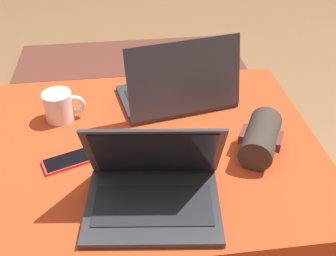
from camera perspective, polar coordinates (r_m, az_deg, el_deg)
ground_plane at (r=1.49m, az=-2.72°, el=-16.24°), size 14.00×14.00×0.00m
ottoman at (r=1.31m, az=-3.02°, el=-10.09°), size 1.02×0.80×0.47m
laptop_near at (r=0.95m, az=-1.95°, el=-8.62°), size 0.35×0.27×0.23m
laptop_far at (r=1.30m, az=1.50°, el=5.54°), size 0.40×0.30×0.24m
cell_phone at (r=1.12m, az=-13.91°, el=-4.50°), size 0.17×0.11×0.01m
wrist_brace at (r=1.13m, az=13.33°, el=-1.37°), size 0.17×0.21×0.09m
coffee_mug at (r=1.27m, az=-15.37°, el=3.10°), size 0.13×0.09×0.09m
fireplace_hearth at (r=2.57m, az=-5.53°, el=9.80°), size 1.40×0.50×0.04m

